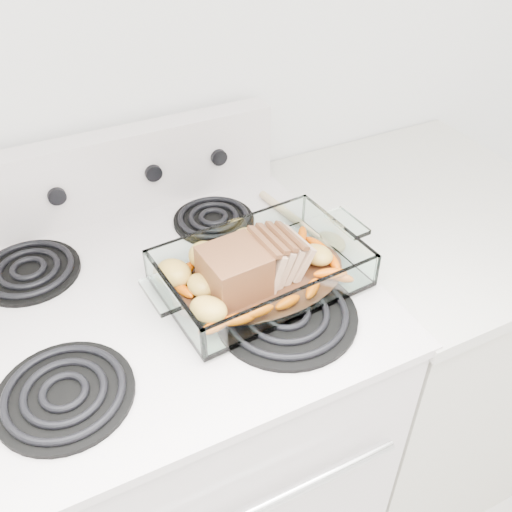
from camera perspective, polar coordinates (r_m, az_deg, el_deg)
name	(u,v)px	position (r m, az deg, el deg)	size (l,w,h in m)	color
electric_range	(174,437)	(1.40, -8.16, -17.49)	(0.78, 0.70, 1.12)	silver
counter_right	(404,346)	(1.63, 14.55, -8.72)	(0.58, 0.68, 0.93)	beige
baking_dish	(261,275)	(1.04, 0.49, -1.88)	(0.36, 0.23, 0.07)	white
pork_roast	(247,266)	(1.01, -0.91, -1.04)	(0.20, 0.10, 0.08)	brown
roast_vegetables	(250,260)	(1.06, -0.59, -0.40)	(0.36, 0.20, 0.04)	#DB5604
wooden_spoon	(313,230)	(1.18, 5.74, 2.62)	(0.08, 0.26, 0.02)	tan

